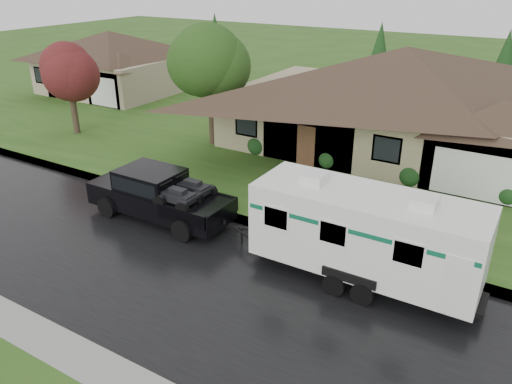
{
  "coord_description": "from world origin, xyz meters",
  "views": [
    {
      "loc": [
        9.03,
        -13.0,
        9.54
      ],
      "look_at": [
        -0.01,
        2.0,
        1.61
      ],
      "focal_mm": 35.0,
      "sensor_mm": 36.0,
      "label": 1
    }
  ],
  "objects": [
    {
      "name": "road",
      "position": [
        0.0,
        -2.0,
        0.01
      ],
      "size": [
        140.0,
        8.0,
        0.01
      ],
      "primitive_type": "cube",
      "color": "black",
      "rests_on": "ground"
    },
    {
      "name": "lawn",
      "position": [
        0.0,
        15.0,
        0.07
      ],
      "size": [
        140.0,
        26.0,
        0.15
      ],
      "primitive_type": "cube",
      "color": "#2D5119",
      "rests_on": "ground"
    },
    {
      "name": "tree_red",
      "position": [
        -15.77,
        6.7,
        3.84
      ],
      "size": [
        3.22,
        3.22,
        5.33
      ],
      "color": "#382B1E",
      "rests_on": "lawn"
    },
    {
      "name": "travel_trailer",
      "position": [
        4.83,
        0.77,
        1.83
      ],
      "size": [
        7.68,
        2.7,
        3.44
      ],
      "color": "white",
      "rests_on": "ground"
    },
    {
      "name": "house_far",
      "position": [
        -21.78,
        15.85,
        2.97
      ],
      "size": [
        10.8,
        8.64,
        5.8
      ],
      "color": "tan",
      "rests_on": "lawn"
    },
    {
      "name": "curb",
      "position": [
        0.0,
        2.25,
        0.07
      ],
      "size": [
        140.0,
        0.5,
        0.15
      ],
      "primitive_type": "cube",
      "color": "gray",
      "rests_on": "ground"
    },
    {
      "name": "tree_left_green",
      "position": [
        -7.38,
        9.42,
        4.82
      ],
      "size": [
        4.07,
        4.07,
        6.74
      ],
      "color": "#382B1E",
      "rests_on": "lawn"
    },
    {
      "name": "shrub_row",
      "position": [
        2.0,
        9.3,
        0.65
      ],
      "size": [
        13.6,
        1.0,
        1.0
      ],
      "color": "#143814",
      "rests_on": "lawn"
    },
    {
      "name": "ground",
      "position": [
        0.0,
        0.0,
        0.0
      ],
      "size": [
        140.0,
        140.0,
        0.0
      ],
      "primitive_type": "plane",
      "color": "#2D5119",
      "rests_on": "ground"
    },
    {
      "name": "house_main",
      "position": [
        2.29,
        13.84,
        3.59
      ],
      "size": [
        19.44,
        10.8,
        6.9
      ],
      "color": "gray",
      "rests_on": "lawn"
    },
    {
      "name": "pickup_truck",
      "position": [
        -3.99,
        0.77,
        1.11
      ],
      "size": [
        6.22,
        2.37,
        2.07
      ],
      "color": "black",
      "rests_on": "ground"
    }
  ]
}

